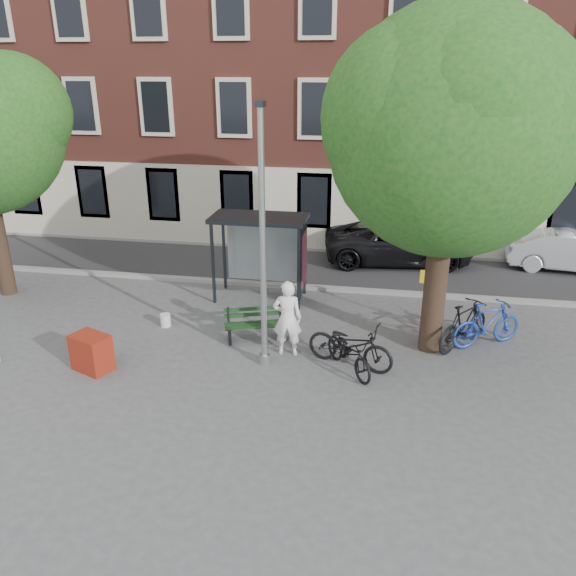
# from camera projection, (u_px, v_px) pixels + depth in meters

# --- Properties ---
(ground) EXTENTS (90.00, 90.00, 0.00)m
(ground) POSITION_uv_depth(u_px,v_px,m) (265.00, 363.00, 13.72)
(ground) COLOR #4C4C4F
(ground) RESTS_ON ground
(road) EXTENTS (40.00, 4.00, 0.01)m
(road) POSITION_uv_depth(u_px,v_px,m) (306.00, 268.00, 20.12)
(road) COLOR #28282B
(road) RESTS_ON ground
(curb_near) EXTENTS (40.00, 0.25, 0.12)m
(curb_near) POSITION_uv_depth(u_px,v_px,m) (297.00, 286.00, 18.27)
(curb_near) COLOR gray
(curb_near) RESTS_ON ground
(curb_far) EXTENTS (40.00, 0.25, 0.12)m
(curb_far) POSITION_uv_depth(u_px,v_px,m) (313.00, 249.00, 21.92)
(curb_far) COLOR gray
(curb_far) RESTS_ON ground
(building_row) EXTENTS (30.00, 8.00, 14.00)m
(building_row) POSITION_uv_depth(u_px,v_px,m) (329.00, 58.00, 22.99)
(building_row) COLOR brown
(building_row) RESTS_ON ground
(lamppost) EXTENTS (0.28, 0.35, 6.11)m
(lamppost) POSITION_uv_depth(u_px,v_px,m) (263.00, 255.00, 12.68)
(lamppost) COLOR #9EA0A3
(lamppost) RESTS_ON ground
(tree_right) EXTENTS (5.76, 5.60, 8.20)m
(tree_right) POSITION_uv_depth(u_px,v_px,m) (454.00, 123.00, 12.24)
(tree_right) COLOR black
(tree_right) RESTS_ON ground
(bus_shelter) EXTENTS (2.85, 1.45, 2.62)m
(bus_shelter) POSITION_uv_depth(u_px,v_px,m) (273.00, 239.00, 16.86)
(bus_shelter) COLOR #1E2328
(bus_shelter) RESTS_ON ground
(painter) EXTENTS (0.76, 0.54, 1.96)m
(painter) POSITION_uv_depth(u_px,v_px,m) (287.00, 318.00, 13.82)
(painter) COLOR white
(painter) RESTS_ON ground
(bench) EXTENTS (1.69, 1.00, 0.83)m
(bench) POSITION_uv_depth(u_px,v_px,m) (255.00, 326.00, 14.81)
(bench) COLOR #1E2328
(bench) RESTS_ON ground
(bike_a) EXTENTS (2.30, 1.42, 1.14)m
(bike_a) POSITION_uv_depth(u_px,v_px,m) (350.00, 345.00, 13.39)
(bike_a) COLOR black
(bike_a) RESTS_ON ground
(bike_b) EXTENTS (2.05, 1.48, 1.22)m
(bike_b) POSITION_uv_depth(u_px,v_px,m) (487.00, 324.00, 14.37)
(bike_b) COLOR #1C3D9B
(bike_b) RESTS_ON ground
(bike_c) EXTENTS (1.63, 1.91, 0.99)m
(bike_c) POSITION_uv_depth(u_px,v_px,m) (349.00, 352.00, 13.20)
(bike_c) COLOR black
(bike_c) RESTS_ON ground
(bike_d) EXTENTS (1.76, 1.97, 1.24)m
(bike_d) POSITION_uv_depth(u_px,v_px,m) (464.00, 325.00, 14.30)
(bike_d) COLOR black
(bike_d) RESTS_ON ground
(car_dark) EXTENTS (5.63, 3.10, 1.49)m
(car_dark) POSITION_uv_depth(u_px,v_px,m) (399.00, 242.00, 20.46)
(car_dark) COLOR black
(car_dark) RESTS_ON ground
(car_silver) EXTENTS (4.43, 1.91, 1.42)m
(car_silver) POSITION_uv_depth(u_px,v_px,m) (571.00, 251.00, 19.65)
(car_silver) COLOR #B0B4B8
(car_silver) RESTS_ON ground
(red_stand) EXTENTS (1.06, 0.90, 0.90)m
(red_stand) POSITION_uv_depth(u_px,v_px,m) (92.00, 353.00, 13.29)
(red_stand) COLOR maroon
(red_stand) RESTS_ON ground
(bucket_b) EXTENTS (0.30, 0.30, 0.36)m
(bucket_b) POSITION_uv_depth(u_px,v_px,m) (81.00, 359.00, 13.53)
(bucket_b) COLOR white
(bucket_b) RESTS_ON ground
(bucket_c) EXTENTS (0.37, 0.37, 0.36)m
(bucket_c) POSITION_uv_depth(u_px,v_px,m) (165.00, 320.00, 15.60)
(bucket_c) COLOR silver
(bucket_c) RESTS_ON ground
(notice_sign) EXTENTS (0.29, 0.05, 1.65)m
(notice_sign) POSITION_uv_depth(u_px,v_px,m) (424.00, 288.00, 15.25)
(notice_sign) COLOR #9EA0A3
(notice_sign) RESTS_ON ground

